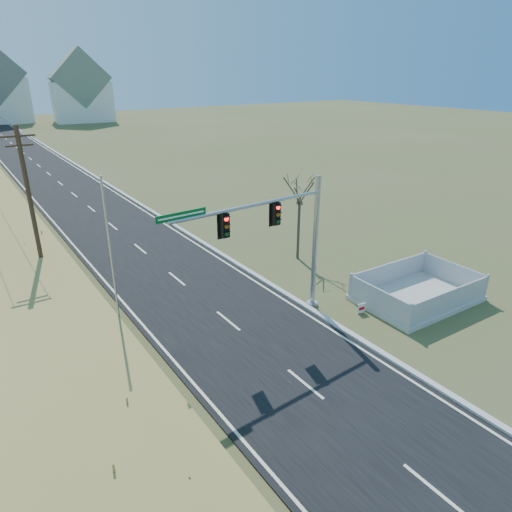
{
  "coord_description": "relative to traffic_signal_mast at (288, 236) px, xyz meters",
  "views": [
    {
      "loc": [
        -10.08,
        -13.26,
        11.79
      ],
      "look_at": [
        1.41,
        3.58,
        3.4
      ],
      "focal_mm": 32.0,
      "sensor_mm": 36.0,
      "label": 1
    }
  ],
  "objects": [
    {
      "name": "flagpole",
      "position": [
        -7.71,
        2.63,
        -1.25
      ],
      "size": [
        0.35,
        0.35,
        7.78
      ],
      "color": "#B7B5AD",
      "rests_on": "ground"
    },
    {
      "name": "open_sign",
      "position": [
        3.41,
        -2.0,
        -4.06
      ],
      "size": [
        0.45,
        0.12,
        0.55
      ],
      "rotation": [
        0.0,
        0.0,
        -0.14
      ],
      "color": "white",
      "rests_on": "ground"
    },
    {
      "name": "condo_ne",
      "position": [
        17.24,
        101.15,
        2.49
      ],
      "size": [
        14.12,
        10.51,
        16.52
      ],
      "rotation": [
        0.0,
        0.0,
        -0.1
      ],
      "color": "white",
      "rests_on": "ground"
    },
    {
      "name": "ground",
      "position": [
        -2.76,
        -2.85,
        -4.35
      ],
      "size": [
        260.0,
        260.0,
        0.0
      ],
      "primitive_type": "plane",
      "color": "#4A5027",
      "rests_on": "ground"
    },
    {
      "name": "fence_enclosure",
      "position": [
        7.03,
        -2.64,
        -4.06
      ],
      "size": [
        6.53,
        4.55,
        1.46
      ],
      "rotation": [
        0.0,
        0.0,
        -0.03
      ],
      "color": "#B7B5AD",
      "rests_on": "ground"
    },
    {
      "name": "road",
      "position": [
        -2.76,
        47.15,
        -4.32
      ],
      "size": [
        8.0,
        180.0,
        0.06
      ],
      "primitive_type": "cube",
      "color": "black",
      "rests_on": "ground"
    },
    {
      "name": "traffic_signal_mast",
      "position": [
        0.0,
        0.0,
        0.0
      ],
      "size": [
        8.87,
        0.8,
        7.06
      ],
      "rotation": [
        0.0,
        0.0,
        0.05
      ],
      "color": "#9EA0A5",
      "rests_on": "ground"
    },
    {
      "name": "curb",
      "position": [
        1.39,
        47.15,
        -4.26
      ],
      "size": [
        0.3,
        180.0,
        0.18
      ],
      "primitive_type": "cube",
      "color": "#B2AFA8",
      "rests_on": "ground"
    },
    {
      "name": "utility_pole_near",
      "position": [
        -9.26,
        12.15,
        0.33
      ],
      "size": [
        1.8,
        0.26,
        9.0
      ],
      "color": "#422D1E",
      "rests_on": "ground"
    },
    {
      "name": "bare_tree",
      "position": [
        5.4,
        5.68,
        0.44
      ],
      "size": [
        2.24,
        2.24,
        5.94
      ],
      "color": "#4C3F33",
      "rests_on": "ground"
    }
  ]
}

